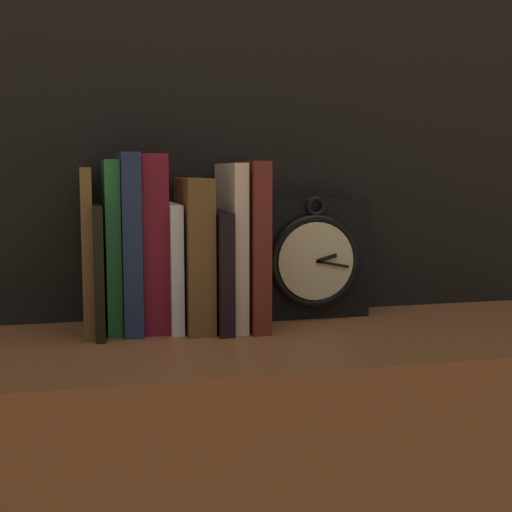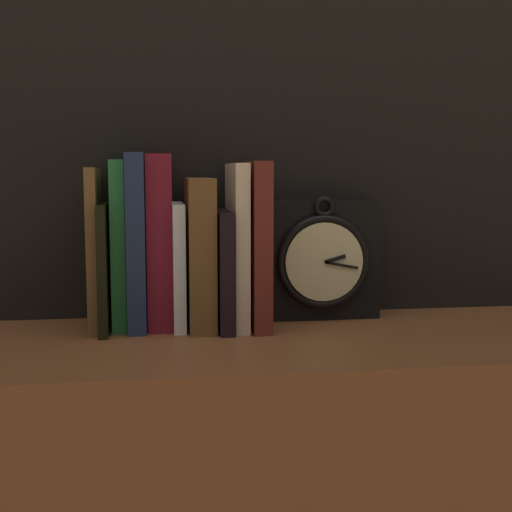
# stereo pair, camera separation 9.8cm
# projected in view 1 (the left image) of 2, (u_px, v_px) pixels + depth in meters

# --- Properties ---
(clock) EXTENTS (0.19, 0.08, 0.20)m
(clock) POSITION_uv_depth(u_px,v_px,m) (309.00, 258.00, 1.14)
(clock) COLOR black
(clock) RESTS_ON bookshelf
(book_slot0_brown) EXTENTS (0.02, 0.13, 0.24)m
(book_slot0_brown) POSITION_uv_depth(u_px,v_px,m) (87.00, 251.00, 1.03)
(book_slot0_brown) COLOR brown
(book_slot0_brown) RESTS_ON bookshelf
(book_slot1_black) EXTENTS (0.01, 0.15, 0.19)m
(book_slot1_black) POSITION_uv_depth(u_px,v_px,m) (98.00, 269.00, 1.03)
(book_slot1_black) COLOR black
(book_slot1_black) RESTS_ON bookshelf
(book_slot2_green) EXTENTS (0.02, 0.12, 0.25)m
(book_slot2_green) POSITION_uv_depth(u_px,v_px,m) (112.00, 246.00, 1.04)
(book_slot2_green) COLOR #267136
(book_slot2_green) RESTS_ON bookshelf
(book_slot3_navy) EXTENTS (0.03, 0.13, 0.26)m
(book_slot3_navy) POSITION_uv_depth(u_px,v_px,m) (129.00, 242.00, 1.04)
(book_slot3_navy) COLOR navy
(book_slot3_navy) RESTS_ON bookshelf
(book_slot4_maroon) EXTENTS (0.04, 0.12, 0.26)m
(book_slot4_maroon) POSITION_uv_depth(u_px,v_px,m) (152.00, 242.00, 1.06)
(book_slot4_maroon) COLOR maroon
(book_slot4_maroon) RESTS_ON bookshelf
(book_slot5_white) EXTENTS (0.02, 0.13, 0.19)m
(book_slot5_white) POSITION_uv_depth(u_px,v_px,m) (172.00, 266.00, 1.06)
(book_slot5_white) COLOR white
(book_slot5_white) RESTS_ON bookshelf
(book_slot6_brown) EXTENTS (0.04, 0.15, 0.22)m
(book_slot6_brown) POSITION_uv_depth(u_px,v_px,m) (194.00, 254.00, 1.06)
(book_slot6_brown) COLOR brown
(book_slot6_brown) RESTS_ON bookshelf
(book_slot7_black) EXTENTS (0.02, 0.16, 0.18)m
(book_slot7_black) POSITION_uv_depth(u_px,v_px,m) (217.00, 269.00, 1.06)
(book_slot7_black) COLOR black
(book_slot7_black) RESTS_ON bookshelf
(book_slot8_cream) EXTENTS (0.02, 0.15, 0.25)m
(book_slot8_cream) POSITION_uv_depth(u_px,v_px,m) (231.00, 245.00, 1.07)
(book_slot8_cream) COLOR beige
(book_slot8_cream) RESTS_ON bookshelf
(book_slot9_maroon) EXTENTS (0.03, 0.16, 0.25)m
(book_slot9_maroon) POSITION_uv_depth(u_px,v_px,m) (250.00, 244.00, 1.07)
(book_slot9_maroon) COLOR maroon
(book_slot9_maroon) RESTS_ON bookshelf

